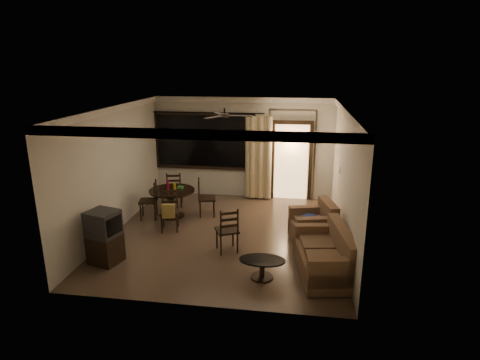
% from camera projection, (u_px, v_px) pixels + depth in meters
% --- Properties ---
extents(ground, '(5.50, 5.50, 0.00)m').
position_uv_depth(ground, '(226.00, 235.00, 8.95)').
color(ground, '#7F6651').
rests_on(ground, ground).
extents(room_shell, '(5.50, 6.70, 5.50)m').
position_uv_depth(room_shell, '(261.00, 140.00, 10.03)').
color(room_shell, beige).
rests_on(room_shell, ground).
extents(dining_table, '(1.12, 1.12, 0.92)m').
position_uv_depth(dining_table, '(172.00, 195.00, 9.85)').
color(dining_table, black).
rests_on(dining_table, ground).
extents(dining_chair_west, '(0.51, 0.51, 0.95)m').
position_uv_depth(dining_chair_west, '(149.00, 207.00, 9.82)').
color(dining_chair_west, black).
rests_on(dining_chair_west, ground).
extents(dining_chair_east, '(0.51, 0.51, 0.95)m').
position_uv_depth(dining_chair_east, '(206.00, 205.00, 10.00)').
color(dining_chair_east, black).
rests_on(dining_chair_east, ground).
extents(dining_chair_south, '(0.51, 0.55, 0.95)m').
position_uv_depth(dining_chair_south, '(170.00, 218.00, 9.10)').
color(dining_chair_south, black).
rests_on(dining_chair_south, ground).
extents(dining_chair_north, '(0.51, 0.51, 0.95)m').
position_uv_depth(dining_chair_north, '(175.00, 196.00, 10.68)').
color(dining_chair_north, black).
rests_on(dining_chair_north, ground).
extents(tv_cabinet, '(0.65, 0.62, 1.04)m').
position_uv_depth(tv_cabinet, '(104.00, 237.00, 7.59)').
color(tv_cabinet, black).
rests_on(tv_cabinet, ground).
extents(sofa, '(1.09, 1.71, 0.85)m').
position_uv_depth(sofa, '(327.00, 257.00, 7.20)').
color(sofa, '#4A2F22').
rests_on(sofa, ground).
extents(armchair, '(1.05, 1.05, 0.86)m').
position_uv_depth(armchair, '(315.00, 226.00, 8.52)').
color(armchair, '#4A2F22').
rests_on(armchair, ground).
extents(coffee_table, '(0.82, 0.49, 0.36)m').
position_uv_depth(coffee_table, '(262.00, 265.00, 7.10)').
color(coffee_table, black).
rests_on(coffee_table, ground).
extents(side_chair, '(0.56, 0.56, 0.96)m').
position_uv_depth(side_chair, '(227.00, 238.00, 8.10)').
color(side_chair, black).
rests_on(side_chair, ground).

